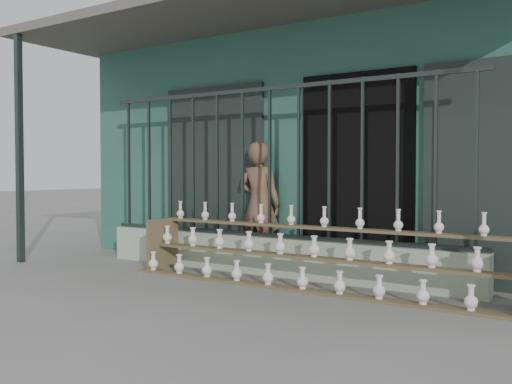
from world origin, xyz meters
The scene contains 6 objects.
ground centered at (0.00, 0.00, 0.00)m, with size 60.00×60.00×0.00m, color slate.
workshop_building centered at (0.00, 4.23, 1.62)m, with size 7.40×6.60×3.21m.
parapet_wall centered at (0.00, 1.30, 0.23)m, with size 5.00×0.20×0.45m, color #AFC1A5.
security_fence centered at (0.00, 1.30, 1.35)m, with size 5.00×0.04×1.80m.
shelf_rack centered at (0.80, 0.89, 0.36)m, with size 4.50×0.68×0.85m.
elderly_woman centered at (-0.39, 1.67, 0.81)m, with size 0.59×0.39×1.62m, color brown.
Camera 1 is at (3.58, -4.47, 1.23)m, focal length 40.00 mm.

